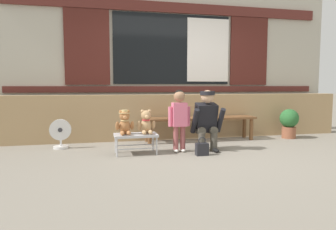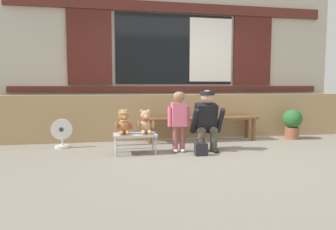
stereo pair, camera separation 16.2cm
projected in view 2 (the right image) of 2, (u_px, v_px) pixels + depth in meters
The scene contains 12 objects.
ground_plane at pixel (201, 154), 4.66m from camera, with size 60.00×60.00×0.00m, color gray.
brick_low_wall at pixel (180, 116), 6.01m from camera, with size 6.80×0.25×0.85m, color tan.
shop_facade at pixel (174, 43), 6.38m from camera, with size 6.94×0.26×3.79m.
wooden_bench_long at pixel (201, 121), 5.72m from camera, with size 2.10×0.40×0.44m.
small_display_bench at pixel (135, 136), 4.66m from camera, with size 0.64×0.36×0.30m.
teddy_bear_with_hat at pixel (124, 123), 4.61m from camera, with size 0.28×0.27×0.36m.
teddy_bear_plain at pixel (146, 123), 4.67m from camera, with size 0.28×0.26×0.36m.
child_standing at pixel (179, 114), 4.74m from camera, with size 0.35×0.18×0.96m.
adult_crouching at pixel (207, 120), 4.85m from camera, with size 0.50×0.49×0.95m.
handbag_on_ground at pixel (201, 149), 4.53m from camera, with size 0.18×0.11×0.27m.
potted_plant at pixel (292, 122), 5.95m from camera, with size 0.36×0.36×0.57m.
floor_fan at pixel (62, 133), 5.08m from camera, with size 0.34×0.24×0.48m.
Camera 2 is at (-1.38, -4.40, 1.02)m, focal length 33.24 mm.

